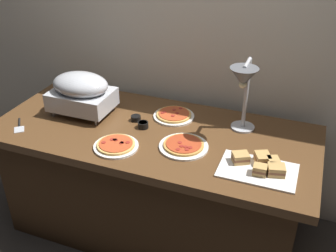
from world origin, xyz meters
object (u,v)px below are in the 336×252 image
(sauce_cup_near, at_px, (136,118))
(heat_lamp, at_px, (244,83))
(pizza_plate_raised_stand, at_px, (174,115))
(pizza_plate_front, at_px, (184,146))
(sandwich_platter, at_px, (260,166))
(pizza_plate_center, at_px, (116,145))
(chafing_dish, at_px, (81,91))
(sauce_cup_far, at_px, (143,125))
(serving_spatula, at_px, (19,126))

(sauce_cup_near, bearing_deg, heat_lamp, 2.46)
(pizza_plate_raised_stand, bearing_deg, pizza_plate_front, -60.87)
(sandwich_platter, height_order, sauce_cup_near, sandwich_platter)
(pizza_plate_center, bearing_deg, sandwich_platter, 5.39)
(chafing_dish, height_order, pizza_plate_front, chafing_dish)
(pizza_plate_center, xyz_separation_m, sauce_cup_far, (0.05, 0.25, 0.01))
(pizza_plate_raised_stand, bearing_deg, sauce_cup_near, -148.32)
(pizza_plate_center, distance_m, serving_spatula, 0.64)
(chafing_dish, relative_size, pizza_plate_center, 1.52)
(sauce_cup_far, height_order, serving_spatula, sauce_cup_far)
(heat_lamp, height_order, sauce_cup_near, heat_lamp)
(pizza_plate_front, xyz_separation_m, serving_spatula, (-0.99, -0.14, -0.01))
(sandwich_platter, bearing_deg, sauce_cup_near, 163.30)
(chafing_dish, relative_size, pizza_plate_front, 1.39)
(heat_lamp, relative_size, sandwich_platter, 1.15)
(sauce_cup_near, bearing_deg, serving_spatula, -152.86)
(pizza_plate_front, height_order, sauce_cup_far, sauce_cup_far)
(sandwich_platter, bearing_deg, serving_spatula, -176.82)
(chafing_dish, bearing_deg, pizza_plate_front, -12.01)
(pizza_plate_raised_stand, distance_m, sauce_cup_near, 0.24)
(pizza_plate_raised_stand, height_order, serving_spatula, pizza_plate_raised_stand)
(sandwich_platter, distance_m, sauce_cup_far, 0.74)
(heat_lamp, height_order, sandwich_platter, heat_lamp)
(serving_spatula, bearing_deg, pizza_plate_raised_stand, 28.29)
(heat_lamp, xyz_separation_m, sauce_cup_far, (-0.55, -0.09, -0.32))
(pizza_plate_raised_stand, relative_size, sauce_cup_far, 4.00)
(heat_lamp, height_order, pizza_plate_raised_stand, heat_lamp)
(pizza_plate_front, distance_m, pizza_plate_center, 0.37)
(sandwich_platter, height_order, sauce_cup_far, sandwich_platter)
(heat_lamp, height_order, serving_spatula, heat_lamp)
(pizza_plate_raised_stand, height_order, sandwich_platter, sandwich_platter)
(pizza_plate_center, relative_size, sauce_cup_near, 4.08)
(heat_lamp, xyz_separation_m, pizza_plate_front, (-0.26, -0.21, -0.33))
(sauce_cup_far, distance_m, serving_spatula, 0.74)
(chafing_dish, bearing_deg, pizza_plate_raised_stand, 15.33)
(chafing_dish, distance_m, sauce_cup_far, 0.45)
(pizza_plate_center, distance_m, sandwich_platter, 0.77)
(pizza_plate_front, bearing_deg, serving_spatula, -172.20)
(chafing_dish, height_order, sauce_cup_near, chafing_dish)
(heat_lamp, xyz_separation_m, sandwich_platter, (0.17, -0.27, -0.32))
(chafing_dish, xyz_separation_m, pizza_plate_raised_stand, (0.55, 0.15, -0.14))
(sauce_cup_near, bearing_deg, pizza_plate_center, -85.29)
(pizza_plate_center, height_order, sandwich_platter, sandwich_platter)
(heat_lamp, height_order, pizza_plate_front, heat_lamp)
(chafing_dish, bearing_deg, serving_spatula, -132.65)
(chafing_dish, bearing_deg, sauce_cup_near, 4.46)
(pizza_plate_raised_stand, xyz_separation_m, sauce_cup_near, (-0.20, -0.12, 0.00))
(pizza_plate_front, distance_m, sauce_cup_near, 0.41)
(pizza_plate_front, xyz_separation_m, pizza_plate_raised_stand, (-0.17, 0.31, 0.00))
(pizza_plate_raised_stand, bearing_deg, chafing_dish, -164.67)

